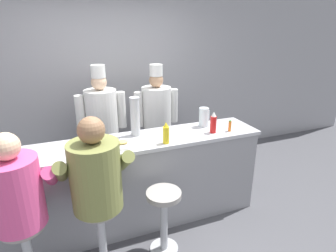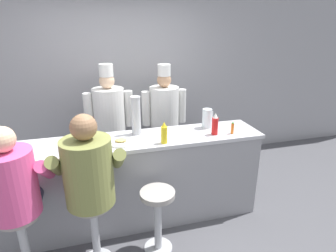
% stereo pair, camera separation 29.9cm
% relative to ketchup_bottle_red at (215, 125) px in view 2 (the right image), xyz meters
% --- Properties ---
extents(ground_plane, '(20.00, 20.00, 0.00)m').
position_rel_ketchup_bottle_red_xyz_m(ground_plane, '(-0.88, -0.17, -1.12)').
color(ground_plane, '#4C4C51').
extents(wall_back, '(10.00, 0.06, 2.70)m').
position_rel_ketchup_bottle_red_xyz_m(wall_back, '(-0.88, 1.64, 0.23)').
color(wall_back, '#99999E').
rests_on(wall_back, ground_plane).
extents(diner_counter, '(2.82, 0.55, 1.01)m').
position_rel_ketchup_bottle_red_xyz_m(diner_counter, '(-0.88, 0.10, -0.62)').
color(diner_counter, gray).
rests_on(diner_counter, ground_plane).
extents(ketchup_bottle_red, '(0.07, 0.07, 0.24)m').
position_rel_ketchup_bottle_red_xyz_m(ketchup_bottle_red, '(0.00, 0.00, 0.00)').
color(ketchup_bottle_red, red).
rests_on(ketchup_bottle_red, diner_counter).
extents(mustard_bottle_yellow, '(0.07, 0.07, 0.23)m').
position_rel_ketchup_bottle_red_xyz_m(mustard_bottle_yellow, '(-0.60, -0.09, -0.01)').
color(mustard_bottle_yellow, yellow).
rests_on(mustard_bottle_yellow, diner_counter).
extents(hot_sauce_bottle_orange, '(0.03, 0.03, 0.13)m').
position_rel_ketchup_bottle_red_xyz_m(hot_sauce_bottle_orange, '(0.20, -0.03, -0.05)').
color(hot_sauce_bottle_orange, orange).
rests_on(hot_sauce_bottle_orange, diner_counter).
extents(water_pitcher_clear, '(0.13, 0.11, 0.22)m').
position_rel_ketchup_bottle_red_xyz_m(water_pitcher_clear, '(0.00, 0.22, -0.00)').
color(water_pitcher_clear, silver).
rests_on(water_pitcher_clear, diner_counter).
extents(breakfast_plate, '(0.27, 0.27, 0.05)m').
position_rel_ketchup_bottle_red_xyz_m(breakfast_plate, '(-1.02, 0.03, -0.10)').
color(breakfast_plate, white).
rests_on(breakfast_plate, diner_counter).
extents(cereal_bowl, '(0.14, 0.14, 0.06)m').
position_rel_ketchup_bottle_red_xyz_m(cereal_bowl, '(-2.13, 0.04, -0.09)').
color(cereal_bowl, white).
rests_on(cereal_bowl, diner_counter).
extents(coffee_mug_blue, '(0.12, 0.08, 0.09)m').
position_rel_ketchup_bottle_red_xyz_m(coffee_mug_blue, '(-1.45, -0.01, -0.07)').
color(coffee_mug_blue, '#4C7AB2').
rests_on(coffee_mug_blue, diner_counter).
extents(cup_stack_steel, '(0.11, 0.11, 0.43)m').
position_rel_ketchup_bottle_red_xyz_m(cup_stack_steel, '(-0.83, 0.24, 0.10)').
color(cup_stack_steel, '#B7BABF').
rests_on(cup_stack_steel, diner_counter).
extents(diner_seated_pink, '(0.60, 0.60, 1.44)m').
position_rel_ketchup_bottle_red_xyz_m(diner_seated_pink, '(-1.95, -0.40, -0.22)').
color(diner_seated_pink, '#B2B5BA').
rests_on(diner_seated_pink, ground_plane).
extents(diner_seated_olive, '(0.64, 0.63, 1.49)m').
position_rel_ketchup_bottle_red_xyz_m(diner_seated_olive, '(-1.35, -0.39, -0.20)').
color(diner_seated_olive, '#B2B5BA').
rests_on(diner_seated_olive, ground_plane).
extents(empty_stool_round, '(0.33, 0.33, 0.67)m').
position_rel_ketchup_bottle_red_xyz_m(empty_stool_round, '(-0.75, -0.43, -0.67)').
color(empty_stool_round, '#B2B5BA').
rests_on(empty_stool_round, ground_plane).
extents(cook_in_whites_near, '(0.65, 0.42, 1.67)m').
position_rel_ketchup_bottle_red_xyz_m(cook_in_whites_near, '(-1.06, 1.08, -0.20)').
color(cook_in_whites_near, '#232328').
rests_on(cook_in_whites_near, ground_plane).
extents(cook_in_whites_far, '(0.64, 0.41, 1.64)m').
position_rel_ketchup_bottle_red_xyz_m(cook_in_whites_far, '(-0.29, 1.08, -0.22)').
color(cook_in_whites_far, '#232328').
rests_on(cook_in_whites_far, ground_plane).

